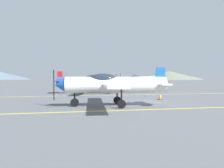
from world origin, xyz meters
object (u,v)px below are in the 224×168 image
object	(u,v)px
airplane_near	(112,84)
traffic_cone_front	(160,97)
airplane_mid	(88,81)
car_sedan	(98,83)
airplane_far	(138,80)

from	to	relation	value
airplane_near	traffic_cone_front	xyz separation A→B (m)	(5.19, 3.36, -1.29)
airplane_mid	airplane_near	bearing A→B (deg)	-85.77
car_sedan	traffic_cone_front	world-z (taller)	car_sedan
car_sedan	airplane_mid	bearing A→B (deg)	-102.09
airplane_near	traffic_cone_front	distance (m)	6.31
airplane_mid	car_sedan	world-z (taller)	airplane_mid
airplane_near	car_sedan	world-z (taller)	airplane_near
car_sedan	traffic_cone_front	distance (m)	22.14
airplane_mid	car_sedan	size ratio (longest dim) A/B	2.16
car_sedan	airplane_far	bearing A→B (deg)	-40.57
airplane_far	traffic_cone_front	size ratio (longest dim) A/B	15.92
airplane_far	car_sedan	size ratio (longest dim) A/B	2.18
airplane_mid	car_sedan	xyz separation A→B (m)	(2.90, 13.56, -0.74)
airplane_mid	airplane_far	distance (m)	12.32
car_sedan	traffic_cone_front	bearing A→B (deg)	-81.82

